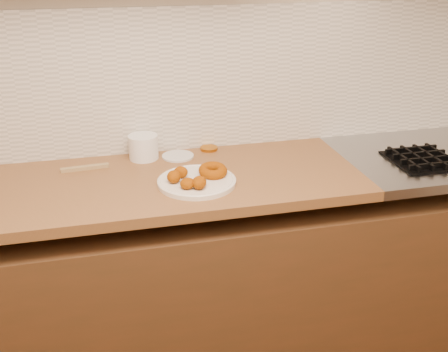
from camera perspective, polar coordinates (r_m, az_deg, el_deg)
The scene contains 11 objects.
wall_back at distance 2.23m, azimuth -1.27°, elevation 14.32°, with size 4.00×0.02×2.70m, color #C0B091.
base_cabinet at distance 2.32m, azimuth 0.61°, elevation -11.25°, with size 3.60×0.60×0.77m, color #57321A.
butcher_block at distance 2.03m, azimuth -17.45°, elevation -1.73°, with size 2.30×0.62×0.04m, color brown.
backsplash at distance 2.25m, azimuth -1.17°, elevation 10.50°, with size 3.60×0.02×0.60m, color silver.
donut_plate at distance 1.96m, azimuth -2.99°, elevation -0.62°, with size 0.29×0.29×0.02m, color white.
ring_donut at distance 1.98m, azimuth -1.23°, elevation 0.60°, with size 0.11×0.11×0.04m, color #8E4200.
fried_dough_chunks at distance 1.91m, azimuth -4.18°, elevation -0.33°, with size 0.15×0.17×0.05m.
plastic_tub at distance 2.20m, azimuth -8.77°, elevation 3.14°, with size 0.12×0.12×0.10m, color white.
tub_lid at distance 2.21m, azimuth -5.04°, elevation 2.17°, with size 0.13×0.13×0.01m, color silver.
brass_jar_lid at distance 2.28m, azimuth -1.65°, elevation 3.02°, with size 0.08×0.08×0.01m, color #B87218.
wooden_utensil at distance 2.15m, azimuth -14.90°, elevation 0.87°, with size 0.19×0.02×0.01m, color #9C8151.
Camera 1 is at (-0.47, -0.15, 1.71)m, focal length 42.00 mm.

